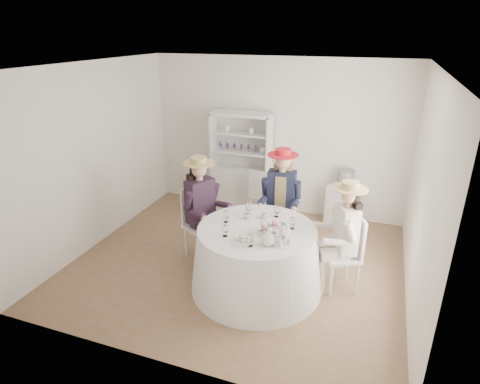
% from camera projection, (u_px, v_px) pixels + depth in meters
% --- Properties ---
extents(ground, '(4.50, 4.50, 0.00)m').
position_uv_depth(ground, '(238.00, 262.00, 5.75)').
color(ground, brown).
rests_on(ground, ground).
extents(ceiling, '(4.50, 4.50, 0.00)m').
position_uv_depth(ceiling, '(237.00, 66.00, 4.73)').
color(ceiling, white).
rests_on(ceiling, wall_back).
extents(wall_back, '(4.50, 0.00, 4.50)m').
position_uv_depth(wall_back, '(277.00, 137.00, 6.98)').
color(wall_back, white).
rests_on(wall_back, ground).
extents(wall_front, '(4.50, 0.00, 4.50)m').
position_uv_depth(wall_front, '(159.00, 246.00, 3.50)').
color(wall_front, white).
rests_on(wall_front, ground).
extents(wall_left, '(0.00, 4.50, 4.50)m').
position_uv_depth(wall_left, '(95.00, 156.00, 5.94)').
color(wall_left, white).
rests_on(wall_left, ground).
extents(wall_right, '(0.00, 4.50, 4.50)m').
position_uv_depth(wall_right, '(424.00, 196.00, 4.54)').
color(wall_right, white).
rests_on(wall_right, ground).
extents(tea_table, '(1.67, 1.67, 0.84)m').
position_uv_depth(tea_table, '(256.00, 259.00, 5.05)').
color(tea_table, white).
rests_on(tea_table, ground).
extents(hutch, '(1.16, 0.66, 1.79)m').
position_uv_depth(hutch, '(242.00, 176.00, 7.22)').
color(hutch, silver).
rests_on(hutch, ground).
extents(side_table, '(0.58, 0.58, 0.70)m').
position_uv_depth(side_table, '(343.00, 205.00, 6.75)').
color(side_table, silver).
rests_on(side_table, ground).
extents(hatbox, '(0.32, 0.32, 0.27)m').
position_uv_depth(hatbox, '(346.00, 178.00, 6.57)').
color(hatbox, black).
rests_on(hatbox, side_table).
extents(guest_left, '(0.65, 0.58, 1.52)m').
position_uv_depth(guest_left, '(201.00, 203.00, 5.58)').
color(guest_left, silver).
rests_on(guest_left, ground).
extents(guest_mid, '(0.57, 0.60, 1.56)m').
position_uv_depth(guest_mid, '(281.00, 194.00, 5.79)').
color(guest_mid, silver).
rests_on(guest_mid, ground).
extents(guest_right, '(0.62, 0.56, 1.46)m').
position_uv_depth(guest_right, '(344.00, 231.00, 4.89)').
color(guest_right, silver).
rests_on(guest_right, ground).
extents(spare_chair, '(0.44, 0.44, 0.91)m').
position_uv_depth(spare_chair, '(261.00, 192.00, 6.90)').
color(spare_chair, silver).
rests_on(spare_chair, ground).
extents(teacup_a, '(0.10, 0.10, 0.07)m').
position_uv_depth(teacup_a, '(247.00, 216.00, 5.14)').
color(teacup_a, white).
rests_on(teacup_a, tea_table).
extents(teacup_b, '(0.08, 0.08, 0.06)m').
position_uv_depth(teacup_b, '(264.00, 216.00, 5.14)').
color(teacup_b, white).
rests_on(teacup_b, tea_table).
extents(teacup_c, '(0.11, 0.11, 0.08)m').
position_uv_depth(teacup_c, '(282.00, 227.00, 4.84)').
color(teacup_c, white).
rests_on(teacup_c, tea_table).
extents(flower_bowl, '(0.28, 0.28, 0.06)m').
position_uv_depth(flower_bowl, '(271.00, 232.00, 4.74)').
color(flower_bowl, white).
rests_on(flower_bowl, tea_table).
extents(flower_arrangement, '(0.20, 0.20, 0.07)m').
position_uv_depth(flower_arrangement, '(270.00, 226.00, 4.74)').
color(flower_arrangement, pink).
rests_on(flower_arrangement, tea_table).
extents(table_teapot, '(0.23, 0.16, 0.17)m').
position_uv_depth(table_teapot, '(268.00, 239.00, 4.50)').
color(table_teapot, white).
rests_on(table_teapot, tea_table).
extents(sandwich_plate, '(0.27, 0.27, 0.06)m').
position_uv_depth(sandwich_plate, '(243.00, 240.00, 4.60)').
color(sandwich_plate, white).
rests_on(sandwich_plate, tea_table).
extents(cupcake_stand, '(0.25, 0.25, 0.24)m').
position_uv_depth(cupcake_stand, '(282.00, 237.00, 4.53)').
color(cupcake_stand, white).
rests_on(cupcake_stand, tea_table).
extents(stemware_set, '(0.91, 0.91, 0.15)m').
position_uv_depth(stemware_set, '(257.00, 223.00, 4.86)').
color(stemware_set, white).
rests_on(stemware_set, tea_table).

